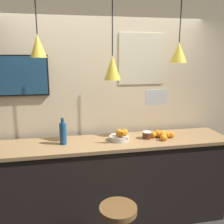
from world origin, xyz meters
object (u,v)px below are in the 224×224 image
object	(u,v)px
fruit_bowl	(120,136)
juice_bottle	(63,133)
mounted_tv	(14,76)
spread_jar	(147,135)

from	to	relation	value
fruit_bowl	juice_bottle	xyz separation A→B (m)	(-0.66, 0.00, 0.08)
fruit_bowl	mounted_tv	world-z (taller)	mounted_tv
mounted_tv	fruit_bowl	bearing A→B (deg)	-16.03
juice_bottle	spread_jar	size ratio (longest dim) A/B	2.81
fruit_bowl	spread_jar	world-z (taller)	fruit_bowl
juice_bottle	mounted_tv	size ratio (longest dim) A/B	0.39
fruit_bowl	mounted_tv	xyz separation A→B (m)	(-1.19, 0.34, 0.70)
fruit_bowl	juice_bottle	size ratio (longest dim) A/B	0.75
juice_bottle	spread_jar	xyz separation A→B (m)	(0.99, 0.00, -0.09)
fruit_bowl	spread_jar	bearing A→B (deg)	0.65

